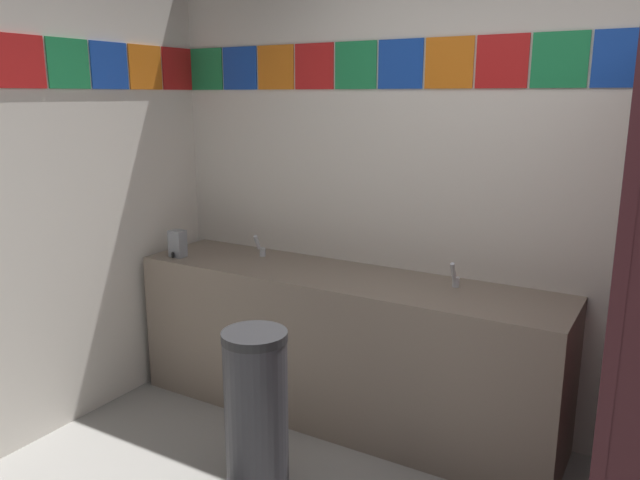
% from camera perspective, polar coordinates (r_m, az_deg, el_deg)
% --- Properties ---
extents(wall_back, '(4.42, 0.09, 2.63)m').
position_cam_1_polar(wall_back, '(3.19, 20.41, 4.46)').
color(wall_back, silver).
rests_on(wall_back, ground_plane).
extents(vanity_counter, '(2.38, 0.55, 0.82)m').
position_cam_1_polar(vanity_counter, '(3.46, 1.91, -9.63)').
color(vanity_counter, gray).
rests_on(vanity_counter, ground_plane).
extents(faucet_left, '(0.04, 0.10, 0.14)m').
position_cam_1_polar(faucet_left, '(3.69, -5.49, -0.76)').
color(faucet_left, silver).
rests_on(faucet_left, vanity_counter).
extents(faucet_right, '(0.04, 0.10, 0.14)m').
position_cam_1_polar(faucet_right, '(3.16, 12.27, -3.40)').
color(faucet_right, silver).
rests_on(faucet_right, vanity_counter).
extents(soap_dispenser, '(0.09, 0.09, 0.16)m').
position_cam_1_polar(soap_dispenser, '(3.77, -12.94, -0.33)').
color(soap_dispenser, gray).
rests_on(soap_dispenser, vanity_counter).
extents(trash_bin, '(0.29, 0.29, 0.77)m').
position_cam_1_polar(trash_bin, '(2.86, -5.86, -15.61)').
color(trash_bin, '#333338').
rests_on(trash_bin, ground_plane).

